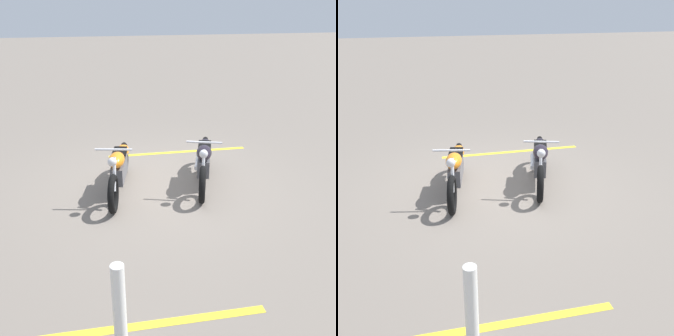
% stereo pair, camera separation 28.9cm
% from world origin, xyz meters
% --- Properties ---
extents(ground_plane, '(60.00, 60.00, 0.00)m').
position_xyz_m(ground_plane, '(0.00, 0.00, 0.00)').
color(ground_plane, slate).
extents(motorcycle_bright_foreground, '(2.21, 0.69, 1.04)m').
position_xyz_m(motorcycle_bright_foreground, '(0.12, -0.80, 0.46)').
color(motorcycle_bright_foreground, black).
rests_on(motorcycle_bright_foreground, ground).
extents(motorcycle_dark_foreground, '(2.17, 0.82, 1.04)m').
position_xyz_m(motorcycle_dark_foreground, '(0.06, 0.82, 0.46)').
color(motorcycle_dark_foreground, black).
rests_on(motorcycle_dark_foreground, ground).
extents(bollard_post, '(0.14, 0.14, 1.00)m').
position_xyz_m(bollard_post, '(3.78, -1.04, 0.50)').
color(bollard_post, white).
rests_on(bollard_post, ground).
extents(parking_stripe_near, '(0.14, 3.20, 0.01)m').
position_xyz_m(parking_stripe_near, '(-1.62, 0.66, 0.00)').
color(parking_stripe_near, yellow).
rests_on(parking_stripe_near, ground).
extents(parking_stripe_mid, '(0.14, 3.20, 0.01)m').
position_xyz_m(parking_stripe_mid, '(3.58, -0.96, 0.00)').
color(parking_stripe_mid, yellow).
rests_on(parking_stripe_mid, ground).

